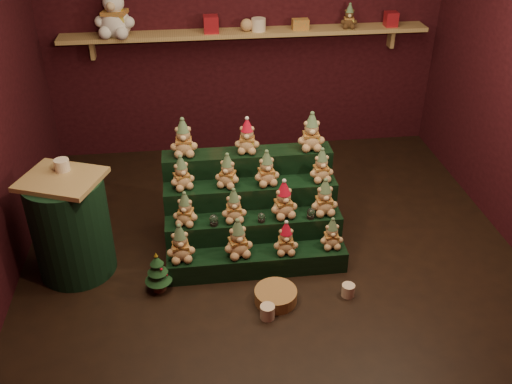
{
  "coord_description": "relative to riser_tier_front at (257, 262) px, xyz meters",
  "views": [
    {
      "loc": [
        -0.59,
        -3.65,
        2.9
      ],
      "look_at": [
        -0.11,
        0.25,
        0.47
      ],
      "focal_mm": 40.0,
      "sensor_mm": 36.0,
      "label": 1
    }
  ],
  "objects": [
    {
      "name": "teddy_5",
      "position": [
        -0.16,
        0.21,
        0.41
      ],
      "size": [
        0.2,
        0.18,
        0.27
      ],
      "primitive_type": null,
      "rotation": [
        0.0,
        0.0,
        0.01
      ],
      "color": "tan",
      "rests_on": "riser_tier_midfront"
    },
    {
      "name": "teddy_3",
      "position": [
        0.58,
        0.01,
        0.22
      ],
      "size": [
        0.18,
        0.17,
        0.25
      ],
      "primitive_type": null,
      "rotation": [
        0.0,
        0.0,
        -0.02
      ],
      "color": "tan",
      "rests_on": "riser_tier_front"
    },
    {
      "name": "scarf_gift_box",
      "position": [
        0.68,
        2.03,
        1.28
      ],
      "size": [
        0.16,
        0.1,
        0.1
      ],
      "primitive_type": "cube",
      "color": "orange",
      "rests_on": "back_shelf"
    },
    {
      "name": "snow_globe_c",
      "position": [
        0.44,
        0.16,
        0.31
      ],
      "size": [
        0.06,
        0.06,
        0.09
      ],
      "color": "black",
      "rests_on": "riser_tier_midfront"
    },
    {
      "name": "gift_tin_cream",
      "position": [
        0.27,
        2.03,
        1.29
      ],
      "size": [
        0.14,
        0.14,
        0.12
      ],
      "primitive_type": "cylinder",
      "color": "beige",
      "rests_on": "back_shelf"
    },
    {
      "name": "teddy_4",
      "position": [
        -0.53,
        0.21,
        0.41
      ],
      "size": [
        0.23,
        0.22,
        0.27
      ],
      "primitive_type": null,
      "rotation": [
        0.0,
        0.0,
        -0.27
      ],
      "color": "tan",
      "rests_on": "riser_tier_midfront"
    },
    {
      "name": "teddy_8",
      "position": [
        -0.55,
        0.46,
        0.59
      ],
      "size": [
        0.25,
        0.23,
        0.27
      ],
      "primitive_type": null,
      "rotation": [
        0.0,
        0.0,
        0.35
      ],
      "color": "tan",
      "rests_on": "riser_tier_midback"
    },
    {
      "name": "teddy_2",
      "position": [
        0.22,
        -0.01,
        0.22
      ],
      "size": [
        0.2,
        0.18,
        0.27
      ],
      "primitive_type": null,
      "rotation": [
        0.0,
        0.0,
        -0.07
      ],
      "color": "tan",
      "rests_on": "riser_tier_front"
    },
    {
      "name": "side_table",
      "position": [
        -1.4,
        0.21,
        0.33
      ],
      "size": [
        0.68,
        0.63,
        0.84
      ],
      "rotation": [
        0.0,
        0.0,
        -0.38
      ],
      "color": "tan",
      "rests_on": "ground"
    },
    {
      "name": "teddy_6",
      "position": [
        0.24,
        0.22,
        0.42
      ],
      "size": [
        0.25,
        0.24,
        0.3
      ],
      "primitive_type": null,
      "rotation": [
        0.0,
        0.0,
        0.2
      ],
      "color": "tan",
      "rests_on": "riser_tier_midfront"
    },
    {
      "name": "teddy_10",
      "position": [
        0.13,
        0.43,
        0.59
      ],
      "size": [
        0.23,
        0.21,
        0.29
      ],
      "primitive_type": null,
      "rotation": [
        0.0,
        0.0,
        0.15
      ],
      "color": "tan",
      "rests_on": "riser_tier_midback"
    },
    {
      "name": "gift_tin_red_b",
      "position": [
        1.59,
        2.03,
        1.3
      ],
      "size": [
        0.12,
        0.12,
        0.14
      ],
      "primitive_type": "cube",
      "color": "#AC1A24",
      "rests_on": "back_shelf"
    },
    {
      "name": "ground",
      "position": [
        0.15,
        0.18,
        -0.09
      ],
      "size": [
        4.0,
        4.0,
        0.0
      ],
      "primitive_type": "plane",
      "color": "black",
      "rests_on": "ground"
    },
    {
      "name": "front_wall",
      "position": [
        0.15,
        -1.87,
        1.31
      ],
      "size": [
        4.0,
        0.1,
        2.8
      ],
      "primitive_type": "cube",
      "color": "black",
      "rests_on": "ground"
    },
    {
      "name": "wicker_basket",
      "position": [
        0.09,
        -0.36,
        -0.04
      ],
      "size": [
        0.32,
        0.32,
        0.1
      ],
      "primitive_type": "cylinder",
      "rotation": [
        0.0,
        0.0,
        -0.01
      ],
      "color": "#94633B",
      "rests_on": "ground"
    },
    {
      "name": "back_shelf",
      "position": [
        0.15,
        2.05,
        1.2
      ],
      "size": [
        3.6,
        0.26,
        0.24
      ],
      "color": "tan",
      "rests_on": "ground"
    },
    {
      "name": "mug_left",
      "position": [
        0.01,
        -0.52,
        -0.04
      ],
      "size": [
        0.11,
        0.11,
        0.11
      ],
      "primitive_type": "cylinder",
      "color": "beige",
      "rests_on": "ground"
    },
    {
      "name": "teddy_7",
      "position": [
        0.56,
        0.22,
        0.42
      ],
      "size": [
        0.22,
        0.2,
        0.3
      ],
      "primitive_type": null,
      "rotation": [
        0.0,
        0.0,
        0.04
      ],
      "color": "tan",
      "rests_on": "riser_tier_midfront"
    },
    {
      "name": "gift_tin_red_a",
      "position": [
        -0.19,
        2.03,
        1.31
      ],
      "size": [
        0.14,
        0.14,
        0.16
      ],
      "primitive_type": "cube",
      "color": "#AC1A24",
      "rests_on": "back_shelf"
    },
    {
      "name": "teddy_0",
      "position": [
        -0.58,
        0.0,
        0.24
      ],
      "size": [
        0.23,
        0.21,
        0.3
      ],
      "primitive_type": null,
      "rotation": [
        0.0,
        0.0,
        0.08
      ],
      "color": "tan",
      "rests_on": "riser_tier_front"
    },
    {
      "name": "teddy_9",
      "position": [
        -0.18,
        0.44,
        0.59
      ],
      "size": [
        0.25,
        0.24,
        0.28
      ],
      "primitive_type": null,
      "rotation": [
        0.0,
        0.0,
        -0.41
      ],
      "color": "tan",
      "rests_on": "riser_tier_midback"
    },
    {
      "name": "teddy_1",
      "position": [
        -0.15,
        0.0,
        0.25
      ],
      "size": [
        0.26,
        0.24,
        0.31
      ],
      "primitive_type": null,
      "rotation": [
        0.0,
        0.0,
        0.21
      ],
      "color": "tan",
      "rests_on": "riser_tier_front"
    },
    {
      "name": "mug_right",
      "position": [
        0.64,
        -0.37,
        -0.04
      ],
      "size": [
        0.1,
        0.1,
        0.1
      ],
      "primitive_type": "cylinder",
      "color": "beige",
      "rests_on": "ground"
    },
    {
      "name": "riser_tier_midfront",
      "position": [
        0.0,
        0.22,
        0.09
      ],
      "size": [
        1.4,
        0.22,
        0.36
      ],
      "primitive_type": "cube",
      "color": "black",
      "rests_on": "ground"
    },
    {
      "name": "teddy_14",
      "position": [
        0.53,
        0.65,
        0.79
      ],
      "size": [
        0.23,
        0.21,
        0.31
      ],
      "primitive_type": null,
      "rotation": [
        0.0,
        0.0,
        -0.05
      ],
      "color": "tan",
      "rests_on": "riser_tier_back"
    },
    {
      "name": "shelf_plush_ball",
      "position": [
        0.15,
        2.03,
        1.29
      ],
      "size": [
        0.12,
        0.12,
        0.12
      ],
      "primitive_type": "sphere",
      "color": "tan",
      "rests_on": "back_shelf"
    },
    {
      "name": "riser_tier_back",
      "position": [
        0.0,
        0.66,
        0.27
      ],
      "size": [
        1.4,
        0.22,
        0.72
      ],
      "primitive_type": "cube",
      "color": "black",
      "rests_on": "ground"
    },
    {
      "name": "snow_globe_b",
      "position": [
        0.05,
        0.16,
        0.31
      ],
      "size": [
        0.06,
        0.06,
        0.08
      ],
      "color": "black",
      "rests_on": "riser_tier_midfront"
    },
    {
      "name": "mini_christmas_tree",
      "position": [
        -0.76,
        -0.12,
        0.08
      ],
      "size": [
        0.2,
        0.2,
        0.35
      ],
      "rotation": [
        0.0,
        0.0,
        0.02
      ],
      "color": "#412317",
      "rests_on": "ground"
    },
    {
      "name": "white_bear",
      "position": [
        -1.08,
        2.02,
        1.5
      ],
      "size": [
        0.44,
        0.41,
        0.53
      ],
      "primitive_type": null,
      "rotation": [
        0.0,
        0.0,
        -0.2
      ],
      "color": "white",
      "rests_on": "back_shelf"
    },
    {
      "name": "back_wall",
      "position": [
        0.15,
        2.23,
        1.31
      ],
      "size": [
        4.0,
        0.1,
        2.8
      ],
      "primitive_type": "cube",
      "color": "black",
      "rests_on": "ground"
    },
    {
      "name": "riser_tier_midback",
      "position": [
        0.0,
        0.44,
        0.18
      ],
      "size": [
        1.4,
        0.22,
        0.54
      ],
      "primitive_type": "cube",
      "color": "black",
      "rests_on": "ground"
    },
    {
      "name": "teddy_12",
      "position": [
        -0.51,
        0.67,
        0.78
      ],
      "size": [
        0.23,
        0.2,
        0.31
      ],
      "primitive_type": null,
      "rotation": [
        0.0,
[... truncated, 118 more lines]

